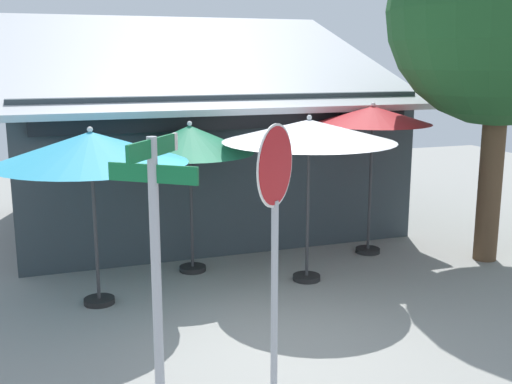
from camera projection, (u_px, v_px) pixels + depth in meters
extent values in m
cube|color=gray|center=(277.00, 335.00, 8.17)|extent=(28.00, 28.00, 0.10)
cube|color=#333D42|center=(196.00, 156.00, 13.44)|extent=(7.27, 5.25, 2.85)
cube|color=#B7BABF|center=(196.00, 57.00, 12.87)|extent=(7.77, 5.70, 1.93)
cube|color=black|center=(233.00, 116.00, 10.75)|extent=(6.67, 0.16, 0.44)
cylinder|color=#A8AAB2|center=(157.00, 293.00, 5.64)|extent=(0.09, 0.09, 2.82)
cube|color=#116B38|center=(152.00, 148.00, 5.36)|extent=(0.54, 0.69, 0.16)
cube|color=#116B38|center=(153.00, 174.00, 5.41)|extent=(0.69, 0.54, 0.16)
cube|color=white|center=(175.00, 142.00, 5.79)|extent=(0.06, 0.07, 0.16)
cylinder|color=#A8AAB2|center=(274.00, 308.00, 6.17)|extent=(0.07, 0.07, 2.15)
cylinder|color=white|center=(275.00, 166.00, 5.87)|extent=(0.57, 0.57, 0.79)
cylinder|color=red|center=(275.00, 166.00, 5.87)|extent=(0.55, 0.54, 0.74)
cylinder|color=black|center=(99.00, 301.00, 9.08)|extent=(0.44, 0.44, 0.08)
cylinder|color=#333335|center=(96.00, 233.00, 8.87)|extent=(0.05, 0.05, 2.10)
cone|color=#2D99BC|center=(91.00, 147.00, 8.61)|extent=(2.67, 2.67, 0.44)
sphere|color=silver|center=(90.00, 129.00, 8.56)|extent=(0.08, 0.08, 0.08)
cylinder|color=black|center=(193.00, 268.00, 10.48)|extent=(0.44, 0.44, 0.08)
cylinder|color=#333335|center=(191.00, 212.00, 10.27)|extent=(0.05, 0.05, 2.03)
cone|color=#1E724C|center=(190.00, 139.00, 10.03)|extent=(2.06, 2.06, 0.45)
sphere|color=silver|center=(190.00, 124.00, 9.97)|extent=(0.08, 0.08, 0.08)
cylinder|color=black|center=(307.00, 277.00, 10.04)|extent=(0.44, 0.44, 0.08)
cylinder|color=#333335|center=(308.00, 211.00, 9.82)|extent=(0.05, 0.05, 2.27)
cone|color=white|center=(309.00, 131.00, 9.55)|extent=(2.67, 2.67, 0.34)
sphere|color=silver|center=(309.00, 117.00, 9.51)|extent=(0.08, 0.08, 0.08)
cylinder|color=black|center=(368.00, 250.00, 11.46)|extent=(0.44, 0.44, 0.08)
cylinder|color=#333335|center=(370.00, 188.00, 11.22)|extent=(0.05, 0.05, 2.40)
cone|color=#B21E23|center=(373.00, 115.00, 10.95)|extent=(2.05, 2.05, 0.30)
sphere|color=silver|center=(373.00, 104.00, 10.91)|extent=(0.08, 0.08, 0.08)
cylinder|color=brown|center=(490.00, 181.00, 10.80)|extent=(0.40, 0.40, 2.82)
sphere|color=#1E4C23|center=(504.00, 10.00, 10.22)|extent=(3.78, 3.78, 3.78)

